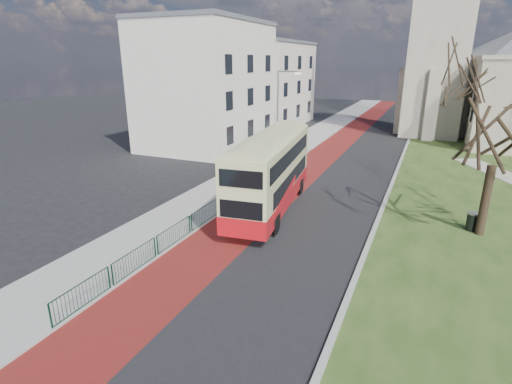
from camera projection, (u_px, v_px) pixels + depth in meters
The scene contains 14 objects.
ground at pixel (232, 251), 19.77m from camera, with size 160.00×160.00×0.00m, color black.
road_carriageway at pixel (346, 163), 36.57m from camera, with size 9.00×120.00×0.01m, color black.
bus_lane at pixel (317, 160), 37.60m from camera, with size 3.40×120.00×0.01m, color #591414.
pavement_west at pixel (279, 156), 39.03m from camera, with size 4.00×120.00×0.12m, color gray.
kerb_west at pixel (299, 157), 38.27m from camera, with size 0.25×120.00×0.13m, color #999993.
kerb_east at pixel (400, 162), 36.54m from camera, with size 0.25×80.00×0.13m, color #999993.
pedestrian_railing at pixel (218, 206), 24.19m from camera, with size 0.07×24.00×1.12m.
gothic_church at pixel (488, 20), 43.84m from camera, with size 16.38×18.00×40.00m.
street_block_near at pixel (207, 84), 42.15m from camera, with size 10.30×14.30×13.00m.
street_block_far at pixel (265, 84), 56.29m from camera, with size 10.30×16.30×11.50m.
streetlamp at pixel (279, 111), 35.61m from camera, with size 2.13×0.18×8.00m.
bus at pixel (271, 169), 24.29m from camera, with size 3.91×11.40×4.67m.
winter_tree_near at pixel (504, 106), 19.41m from camera, with size 8.85×8.85×9.86m.
litter_bin at pixel (472, 221), 21.95m from camera, with size 0.73×0.73×1.00m.
Camera 1 is at (8.25, -15.85, 9.03)m, focal length 28.00 mm.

